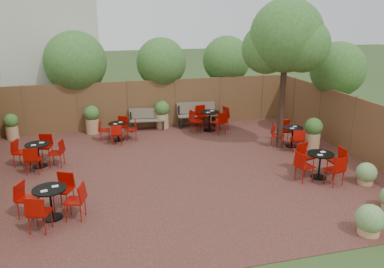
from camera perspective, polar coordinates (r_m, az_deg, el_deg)
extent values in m
plane|color=#354F23|center=(12.14, -1.73, -5.38)|extent=(80.00, 80.00, 0.00)
cube|color=#3E1D19|center=(12.14, -1.73, -5.33)|extent=(12.00, 10.00, 0.02)
cube|color=brown|center=(16.52, -5.70, 4.39)|extent=(12.00, 0.08, 2.00)
cube|color=brown|center=(14.31, 22.33, 1.10)|extent=(0.08, 10.00, 2.00)
cube|color=beige|center=(19.03, -21.46, 14.15)|extent=(5.00, 4.00, 8.00)
sphere|color=#326520|center=(16.73, -16.63, 10.01)|extent=(2.50, 2.50, 2.50)
sphere|color=#326520|center=(16.91, -4.50, 10.34)|extent=(2.11, 2.11, 2.11)
sphere|color=#326520|center=(17.87, 5.05, 10.72)|extent=(2.12, 2.12, 2.12)
sphere|color=#326520|center=(15.93, 20.49, 8.83)|extent=(2.07, 2.07, 2.07)
cylinder|color=black|center=(13.94, 13.06, 6.15)|extent=(0.23, 0.23, 4.13)
sphere|color=#326520|center=(13.72, 13.60, 13.78)|extent=(2.44, 2.44, 2.44)
sphere|color=#326520|center=(13.88, 10.81, 12.10)|extent=(1.71, 1.71, 1.71)
sphere|color=#326520|center=(13.58, 15.84, 12.35)|extent=(1.78, 1.78, 1.78)
cube|color=brown|center=(16.19, -6.53, 2.00)|extent=(1.47, 0.61, 0.05)
cube|color=brown|center=(16.30, -6.66, 3.05)|extent=(1.43, 0.29, 0.43)
cube|color=black|center=(16.17, -8.77, 1.09)|extent=(0.11, 0.43, 0.38)
cube|color=black|center=(16.34, -4.26, 1.42)|extent=(0.11, 0.43, 0.38)
cube|color=brown|center=(16.59, 0.75, 2.71)|extent=(1.68, 0.63, 0.05)
cube|color=brown|center=(16.72, 0.55, 3.88)|extent=(1.65, 0.26, 0.50)
cube|color=black|center=(16.48, -1.75, 1.70)|extent=(0.11, 0.50, 0.44)
cube|color=black|center=(16.86, 3.19, 2.05)|extent=(0.11, 0.50, 0.44)
cylinder|color=black|center=(16.11, 2.54, 0.56)|extent=(0.47, 0.47, 0.03)
cylinder|color=black|center=(16.00, 2.56, 1.87)|extent=(0.05, 0.05, 0.75)
cylinder|color=black|center=(15.90, 2.58, 3.21)|extent=(0.82, 0.82, 0.03)
cube|color=white|center=(16.01, 2.93, 3.40)|extent=(0.18, 0.15, 0.02)
cube|color=white|center=(15.74, 2.34, 3.16)|extent=(0.18, 0.15, 0.02)
cylinder|color=black|center=(14.67, 14.29, -1.70)|extent=(0.42, 0.42, 0.03)
cylinder|color=black|center=(14.56, 14.39, -0.43)|extent=(0.05, 0.05, 0.67)
cylinder|color=black|center=(14.46, 14.49, 0.88)|extent=(0.73, 0.73, 0.03)
cube|color=white|center=(14.57, 14.75, 1.08)|extent=(0.14, 0.11, 0.01)
cube|color=white|center=(14.31, 14.38, 0.81)|extent=(0.14, 0.11, 0.01)
cylinder|color=black|center=(15.14, -10.65, -0.85)|extent=(0.40, 0.40, 0.03)
cylinder|color=black|center=(15.04, -10.72, 0.32)|extent=(0.05, 0.05, 0.64)
cylinder|color=black|center=(14.95, -10.79, 1.53)|extent=(0.70, 0.70, 0.03)
cube|color=white|center=(15.02, -10.40, 1.71)|extent=(0.14, 0.12, 0.01)
cube|color=white|center=(14.83, -11.11, 1.47)|extent=(0.14, 0.12, 0.01)
cylinder|color=black|center=(12.19, 17.93, -5.99)|extent=(0.45, 0.45, 0.03)
cylinder|color=black|center=(12.06, 18.09, -4.41)|extent=(0.05, 0.05, 0.71)
cylinder|color=black|center=(11.93, 18.25, -2.77)|extent=(0.77, 0.77, 0.03)
cube|color=white|center=(12.05, 18.55, -2.48)|extent=(0.16, 0.12, 0.02)
cube|color=white|center=(11.77, 18.16, -2.91)|extent=(0.16, 0.12, 0.02)
cylinder|color=black|center=(10.04, -19.63, -11.39)|extent=(0.45, 0.45, 0.03)
cylinder|color=black|center=(9.88, -19.85, -9.52)|extent=(0.05, 0.05, 0.72)
cylinder|color=black|center=(9.72, -20.07, -7.56)|extent=(0.78, 0.78, 0.03)
cube|color=white|center=(9.77, -19.32, -7.19)|extent=(0.17, 0.15, 0.02)
cube|color=white|center=(9.61, -20.76, -7.78)|extent=(0.17, 0.15, 0.02)
cylinder|color=black|center=(13.31, -21.26, -4.35)|extent=(0.44, 0.44, 0.03)
cylinder|color=black|center=(13.19, -21.42, -2.91)|extent=(0.05, 0.05, 0.70)
cylinder|color=black|center=(13.08, -21.60, -1.42)|extent=(0.76, 0.76, 0.03)
cube|color=white|center=(13.13, -21.05, -1.17)|extent=(0.16, 0.13, 0.02)
cube|color=white|center=(12.97, -22.10, -1.52)|extent=(0.16, 0.13, 0.02)
cylinder|color=tan|center=(16.19, -14.30, 1.14)|extent=(0.51, 0.51, 0.59)
sphere|color=#326520|center=(16.05, -14.44, 2.95)|extent=(0.62, 0.62, 0.62)
cylinder|color=tan|center=(16.44, -4.35, 1.92)|extent=(0.53, 0.53, 0.60)
sphere|color=#326520|center=(16.31, -4.39, 3.74)|extent=(0.63, 0.63, 0.63)
cylinder|color=tan|center=(16.46, -24.70, 0.20)|extent=(0.45, 0.45, 0.52)
sphere|color=#326520|center=(16.34, -24.90, 1.76)|extent=(0.55, 0.55, 0.55)
cylinder|color=tan|center=(14.51, 17.11, -0.98)|extent=(0.52, 0.52, 0.59)
sphere|color=#326520|center=(14.35, 17.30, 1.03)|extent=(0.62, 0.62, 0.62)
cylinder|color=tan|center=(9.67, 24.34, -12.54)|extent=(0.47, 0.47, 0.21)
sphere|color=#628F4A|center=(9.54, 24.54, -11.16)|extent=(0.63, 0.63, 0.63)
cylinder|color=tan|center=(12.23, 23.94, -6.20)|extent=(0.42, 0.42, 0.19)
sphere|color=#628F4A|center=(12.14, 24.07, -5.16)|extent=(0.58, 0.58, 0.58)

